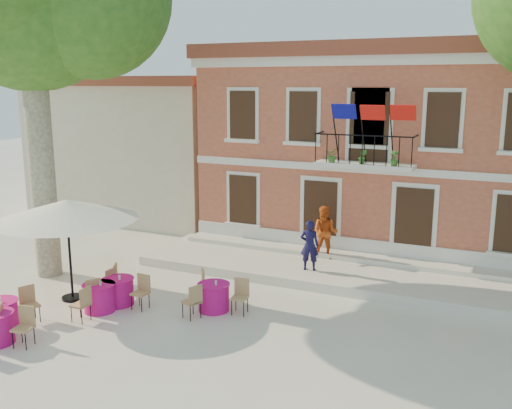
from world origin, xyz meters
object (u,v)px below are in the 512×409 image
object	(u,v)px
pedestrian_navy	(310,245)
pedestrian_orange	(325,233)
cafe_table_3	(118,290)
cafe_table_2	(0,314)
cafe_table_4	(214,296)
cafe_table_0	(99,296)
patio_umbrella	(67,210)

from	to	relation	value
pedestrian_navy	pedestrian_orange	world-z (taller)	pedestrian_orange
pedestrian_navy	cafe_table_3	xyz separation A→B (m)	(-4.18, -4.27, -0.68)
cafe_table_2	cafe_table_4	distance (m)	5.44
pedestrian_navy	cafe_table_4	bearing A→B (deg)	54.96
cafe_table_2	cafe_table_0	bearing A→B (deg)	53.72
patio_umbrella	cafe_table_3	xyz separation A→B (m)	(1.47, 0.22, -2.21)
cafe_table_3	cafe_table_2	bearing A→B (deg)	-122.29
cafe_table_0	cafe_table_4	xyz separation A→B (m)	(2.83, 1.32, 0.01)
pedestrian_navy	cafe_table_2	xyz separation A→B (m)	(-5.82, -6.87, -0.68)
cafe_table_0	cafe_table_4	distance (m)	3.12
pedestrian_orange	cafe_table_3	distance (m)	7.08
pedestrian_navy	pedestrian_orange	xyz separation A→B (m)	(0.09, 1.33, 0.10)
cafe_table_0	cafe_table_2	world-z (taller)	same
cafe_table_4	pedestrian_orange	bearing A→B (deg)	71.70
pedestrian_navy	cafe_table_4	world-z (taller)	pedestrian_navy
pedestrian_navy	patio_umbrella	bearing A→B (deg)	26.69
patio_umbrella	cafe_table_3	distance (m)	2.67
cafe_table_0	cafe_table_3	xyz separation A→B (m)	(0.18, 0.60, 0.01)
pedestrian_orange	cafe_table_2	size ratio (longest dim) A/B	0.97
cafe_table_0	pedestrian_navy	bearing A→B (deg)	48.21
pedestrian_orange	cafe_table_4	world-z (taller)	pedestrian_orange
cafe_table_2	cafe_table_3	xyz separation A→B (m)	(1.65, 2.61, 0.00)
patio_umbrella	pedestrian_orange	world-z (taller)	patio_umbrella
cafe_table_0	cafe_table_3	bearing A→B (deg)	73.70
pedestrian_navy	pedestrian_orange	size ratio (longest dim) A/B	0.89
cafe_table_3	cafe_table_4	bearing A→B (deg)	15.21
cafe_table_2	cafe_table_3	world-z (taller)	same
pedestrian_orange	cafe_table_2	bearing A→B (deg)	-129.87
patio_umbrella	pedestrian_navy	size ratio (longest dim) A/B	2.44
patio_umbrella	cafe_table_4	world-z (taller)	patio_umbrella
patio_umbrella	cafe_table_4	bearing A→B (deg)	12.91
cafe_table_0	pedestrian_orange	bearing A→B (deg)	54.37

